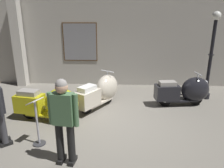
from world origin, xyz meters
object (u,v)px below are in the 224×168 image
Objects in this scene: visitor_1 at (64,117)px; info_stanchion at (37,126)px; scooter_1 at (101,91)px; scooter_0 at (52,104)px; lamppost at (211,54)px; scooter_2 at (186,91)px.

info_stanchion is at bearing 60.59° from visitor_1.
scooter_1 is 1.05× the size of visitor_1.
scooter_0 is 1.04× the size of scooter_1.
lamppost is at bearing 31.61° from scooter_0.
scooter_0 and scooter_1 have the same top height.
scooter_1 is at bearing -166.61° from lamppost.
lamppost reaches higher than scooter_1.
visitor_1 is at bearing -37.43° from info_stanchion.
info_stanchion reaches higher than scooter_2.
scooter_1 is at bearing 62.03° from info_stanchion.
scooter_2 is at bearing 27.77° from scooter_0.
scooter_1 is 1.00× the size of scooter_2.
lamppost is (4.80, 1.96, 1.07)m from scooter_0.
lamppost reaches higher than info_stanchion.
info_stanchion is at bearing -175.59° from scooter_1.
scooter_1 is at bearing 176.72° from scooter_2.
lamppost is 2.66× the size of info_stanchion.
scooter_0 is at bearing 92.33° from info_stanchion.
info_stanchion is (-1.18, -2.23, -0.04)m from scooter_1.
scooter_1 is 1.63× the size of info_stanchion.
scooter_0 is 1.69× the size of info_stanchion.
lamppost is (0.88, 0.66, 1.09)m from scooter_2.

